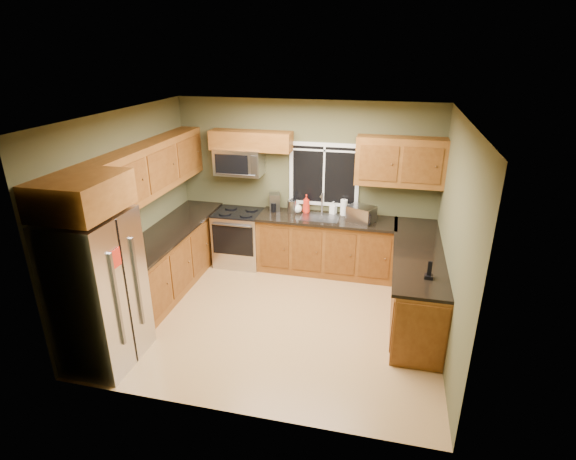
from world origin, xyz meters
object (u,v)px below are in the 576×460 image
at_px(refrigerator, 99,291).
at_px(soap_bottle_c, 297,207).
at_px(kettle, 292,206).
at_px(toaster_oven, 361,214).
at_px(soap_bottle_b, 333,208).
at_px(paper_towel_roll, 344,207).
at_px(soap_bottle_a, 306,204).
at_px(microwave, 239,162).
at_px(coffee_maker, 275,203).
at_px(cordless_phone, 429,273).
at_px(range, 239,237).

xyz_separation_m(refrigerator, soap_bottle_c, (1.65, 2.92, 0.13)).
bearing_deg(refrigerator, kettle, 61.47).
relative_size(toaster_oven, soap_bottle_b, 2.33).
bearing_deg(soap_bottle_b, paper_towel_roll, -6.71).
distance_m(toaster_oven, soap_bottle_a, 0.92).
bearing_deg(soap_bottle_a, kettle, -165.30).
xyz_separation_m(soap_bottle_a, soap_bottle_b, (0.43, 0.06, -0.05)).
distance_m(refrigerator, paper_towel_roll, 3.82).
bearing_deg(microwave, soap_bottle_a, 1.71).
distance_m(toaster_oven, soap_bottle_b, 0.53).
bearing_deg(coffee_maker, cordless_phone, -38.46).
bearing_deg(paper_towel_roll, soap_bottle_c, -175.16).
xyz_separation_m(microwave, soap_bottle_c, (0.96, 0.01, -0.70)).
distance_m(range, soap_bottle_b, 1.65).
height_order(microwave, soap_bottle_b, microwave).
relative_size(range, paper_towel_roll, 3.35).
bearing_deg(paper_towel_roll, kettle, -173.09).
bearing_deg(toaster_oven, refrigerator, -134.32).
bearing_deg(cordless_phone, soap_bottle_a, 134.29).
relative_size(microwave, paper_towel_roll, 2.71).
bearing_deg(toaster_oven, kettle, 173.27).
xyz_separation_m(refrigerator, soap_bottle_a, (1.79, 2.94, 0.19)).
relative_size(coffee_maker, soap_bottle_b, 1.39).
distance_m(refrigerator, toaster_oven, 3.85).
xyz_separation_m(range, soap_bottle_c, (0.96, 0.15, 0.56)).
distance_m(range, soap_bottle_a, 1.28).
bearing_deg(paper_towel_roll, soap_bottle_a, -176.05).
relative_size(paper_towel_roll, cordless_phone, 1.30).
height_order(coffee_maker, paper_towel_roll, coffee_maker).
bearing_deg(toaster_oven, range, 179.39).
height_order(refrigerator, coffee_maker, refrigerator).
bearing_deg(cordless_phone, coffee_maker, 141.54).
relative_size(toaster_oven, kettle, 1.84).
bearing_deg(paper_towel_roll, soap_bottle_b, 173.29).
relative_size(refrigerator, soap_bottle_b, 8.81).
height_order(kettle, soap_bottle_c, kettle).
bearing_deg(microwave, paper_towel_roll, 2.50).
bearing_deg(soap_bottle_c, toaster_oven, -9.26).
xyz_separation_m(range, toaster_oven, (2.00, -0.02, 0.59)).
relative_size(refrigerator, range, 1.92).
distance_m(range, kettle, 1.06).
xyz_separation_m(range, kettle, (0.88, 0.11, 0.59)).
height_order(kettle, paper_towel_roll, paper_towel_roll).
xyz_separation_m(microwave, toaster_oven, (2.00, -0.16, -0.67)).
xyz_separation_m(range, microwave, (-0.00, 0.14, 1.26)).
bearing_deg(soap_bottle_c, soap_bottle_a, 8.62).
relative_size(kettle, soap_bottle_b, 1.27).
bearing_deg(toaster_oven, soap_bottle_a, 168.02).
distance_m(paper_towel_roll, soap_bottle_a, 0.60).
xyz_separation_m(coffee_maker, paper_towel_roll, (1.13, 0.04, -0.01)).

